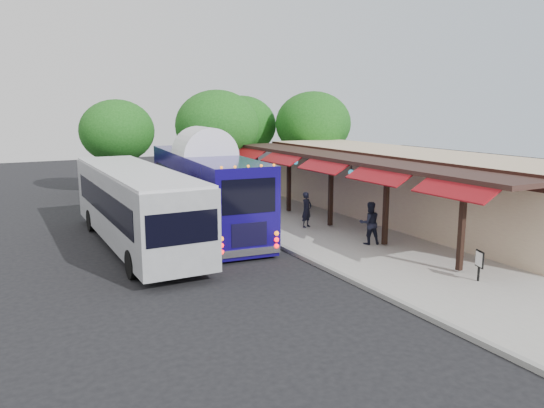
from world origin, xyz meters
TOP-DOWN VIEW (x-y plane):
  - ground at (0.00, 0.00)m, footprint 90.00×90.00m
  - sidewalk at (5.00, 4.00)m, footprint 10.00×40.00m
  - curb at (0.05, 4.00)m, footprint 0.20×40.00m
  - station_shelter at (8.38, 4.00)m, footprint 8.15×20.00m
  - coach_bus at (-1.45, 6.94)m, footprint 3.74×12.41m
  - city_bus at (-5.19, 5.45)m, footprint 2.77×12.34m
  - ped_a at (2.75, 4.50)m, footprint 0.73×0.61m
  - ped_b at (3.40, 0.54)m, footprint 1.05×0.93m
  - ped_c at (0.60, 8.73)m, footprint 1.01×0.45m
  - ped_d at (2.03, 12.34)m, footprint 1.30×0.86m
  - sign_board at (3.59, -5.00)m, footprint 0.19×0.46m
  - tree_left at (2.75, 15.56)m, footprint 5.40×5.40m
  - tree_mid at (6.50, 19.88)m, footprint 5.19×5.19m
  - tree_right at (10.22, 15.73)m, footprint 5.40×5.40m
  - tree_far at (-2.77, 19.67)m, footprint 4.94×4.94m

SIDE VIEW (x-z plane):
  - ground at x=0.00m, z-range 0.00..0.00m
  - sidewalk at x=5.00m, z-range 0.00..0.15m
  - curb at x=0.05m, z-range -0.01..0.15m
  - sign_board at x=3.59m, z-range 0.34..1.38m
  - ped_a at x=2.75m, z-range 0.15..1.85m
  - ped_c at x=0.60m, z-range 0.15..1.85m
  - ped_b at x=3.40m, z-range 0.15..1.96m
  - ped_d at x=2.03m, z-range 0.15..2.03m
  - city_bus at x=-5.19m, z-range 0.17..3.49m
  - station_shelter at x=8.38m, z-range 0.05..3.65m
  - coach_bus at x=-1.45m, z-range 0.15..4.06m
  - tree_far at x=-2.77m, z-range 1.05..7.37m
  - tree_mid at x=6.50m, z-range 1.11..7.75m
  - tree_right at x=10.22m, z-range 1.15..8.06m
  - tree_left at x=2.75m, z-range 1.15..8.07m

